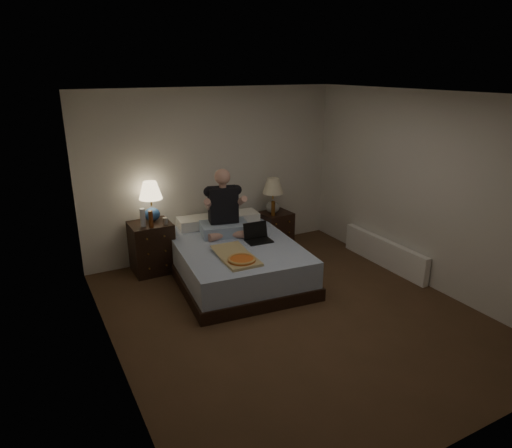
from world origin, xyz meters
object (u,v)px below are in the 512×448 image
beer_bottle_right (273,209)px  laptop (259,233)px  nightstand_left (152,247)px  lamp_right (273,196)px  person (224,202)px  water_bottle (143,218)px  pizza_box (242,260)px  soda_can (165,221)px  radiator (384,253)px  bed (236,260)px  lamp_left (151,201)px  nightstand_right (276,230)px  beer_bottle_left (151,219)px

beer_bottle_right → laptop: beer_bottle_right is taller
nightstand_left → lamp_right: bearing=-1.8°
person → laptop: size_ratio=2.74×
water_bottle → pizza_box: 1.58m
soda_can → pizza_box: 1.37m
radiator → lamp_right: bearing=128.9°
water_bottle → pizza_box: size_ratio=0.33×
bed → radiator: 2.19m
person → radiator: (2.07, -1.04, -0.78)m
lamp_left → bed: bearing=-44.1°
nightstand_right → nightstand_left: bearing=173.3°
bed → pizza_box: (-0.22, -0.64, 0.30)m
nightstand_left → beer_bottle_right: beer_bottle_right is taller
nightstand_right → beer_bottle_left: 2.08m
beer_bottle_left → person: person is taller
lamp_right → person: 1.03m
beer_bottle_left → bed: bearing=-31.0°
soda_can → radiator: size_ratio=0.06×
nightstand_right → radiator: bearing=-57.2°
person → radiator: size_ratio=0.58×
lamp_left → beer_bottle_right: (1.80, -0.27, -0.29)m
beer_bottle_left → laptop: bearing=-28.5°
lamp_left → pizza_box: bearing=-66.3°
nightstand_right → lamp_right: size_ratio=1.06×
nightstand_left → water_bottle: water_bottle is taller
lamp_left → beer_bottle_left: lamp_left is taller
radiator → bed: bearing=162.6°
radiator → beer_bottle_left: bearing=158.0°
water_bottle → laptop: size_ratio=0.74×
lamp_right → radiator: (1.10, -1.36, -0.67)m
soda_can → person: person is taller
nightstand_right → laptop: size_ratio=1.74×
nightstand_right → beer_bottle_left: bearing=178.3°
nightstand_left → radiator: 3.34m
bed → water_bottle: size_ratio=8.22×
lamp_left → beer_bottle_right: size_ratio=2.43×
person → pizza_box: (-0.24, -1.03, -0.42)m
beer_bottle_right → radiator: beer_bottle_right is taller
nightstand_left → lamp_left: size_ratio=1.28×
beer_bottle_right → laptop: size_ratio=0.68×
beer_bottle_right → bed: bearing=-147.9°
lamp_right → laptop: 1.09m
soda_can → beer_bottle_left: bearing=-176.3°
laptop → beer_bottle_left: bearing=155.3°
bed → water_bottle: (-1.05, 0.67, 0.59)m
lamp_right → soda_can: size_ratio=5.60×
laptop → pizza_box: 0.75m
bed → nightstand_right: nightstand_right is taller
water_bottle → laptop: water_bottle is taller
beer_bottle_right → soda_can: bearing=179.5°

